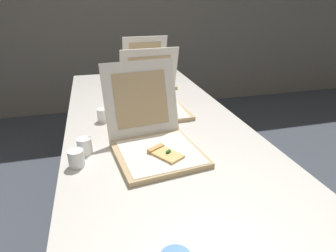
{
  "coord_description": "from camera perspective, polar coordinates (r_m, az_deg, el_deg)",
  "views": [
    {
      "loc": [
        -0.29,
        -0.7,
        1.36
      ],
      "look_at": [
        0.02,
        0.47,
        0.81
      ],
      "focal_mm": 30.14,
      "sensor_mm": 36.0,
      "label": 1
    }
  ],
  "objects": [
    {
      "name": "cup_white_near_left",
      "position": [
        1.18,
        -18.07,
        -6.25
      ],
      "size": [
        0.06,
        0.06,
        0.07
      ],
      "primitive_type": "cylinder",
      "color": "white",
      "rests_on": "table"
    },
    {
      "name": "table",
      "position": [
        1.53,
        -2.43,
        -1.0
      ],
      "size": [
        0.93,
        2.36,
        0.75
      ],
      "color": "beige",
      "rests_on": "ground"
    },
    {
      "name": "cup_white_near_center",
      "position": [
        1.26,
        -16.5,
        -3.87
      ],
      "size": [
        0.06,
        0.06,
        0.07
      ],
      "primitive_type": "cylinder",
      "color": "white",
      "rests_on": "table"
    },
    {
      "name": "wall_back",
      "position": [
        3.72,
        -11.29,
        23.03
      ],
      "size": [
        10.0,
        0.1,
        2.6
      ],
      "primitive_type": "cube",
      "color": "gray",
      "rests_on": "ground"
    },
    {
      "name": "pizza_box_front",
      "position": [
        1.22,
        -2.74,
        -2.98
      ],
      "size": [
        0.4,
        0.48,
        0.36
      ],
      "rotation": [
        0.0,
        0.0,
        0.13
      ],
      "color": "tan",
      "rests_on": "table"
    },
    {
      "name": "pizza_box_middle",
      "position": [
        1.65,
        -2.77,
        4.6
      ],
      "size": [
        0.37,
        0.37,
        0.36
      ],
      "rotation": [
        0.0,
        0.0,
        0.08
      ],
      "color": "tan",
      "rests_on": "table"
    },
    {
      "name": "cup_white_far",
      "position": [
        1.85,
        -11.27,
        5.79
      ],
      "size": [
        0.06,
        0.06,
        0.07
      ],
      "primitive_type": "cylinder",
      "color": "white",
      "rests_on": "table"
    },
    {
      "name": "pizza_box_back",
      "position": [
        2.21,
        -4.03,
        9.7
      ],
      "size": [
        0.36,
        0.36,
        0.35
      ],
      "rotation": [
        0.0,
        0.0,
        0.05
      ],
      "color": "tan",
      "rests_on": "table"
    },
    {
      "name": "cup_white_mid",
      "position": [
        1.57,
        -13.01,
        2.19
      ],
      "size": [
        0.06,
        0.06,
        0.07
      ],
      "primitive_type": "cylinder",
      "color": "white",
      "rests_on": "table"
    }
  ]
}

